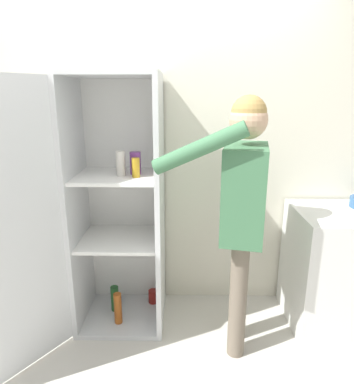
% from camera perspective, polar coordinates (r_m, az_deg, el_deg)
% --- Properties ---
extents(ground_plane, '(12.00, 12.00, 0.00)m').
position_cam_1_polar(ground_plane, '(2.42, -4.99, -28.95)').
color(ground_plane, beige).
extents(wall_back, '(7.00, 0.06, 2.55)m').
position_cam_1_polar(wall_back, '(2.72, -3.56, 6.88)').
color(wall_back, silver).
rests_on(wall_back, ground_plane).
extents(refrigerator, '(1.04, 1.10, 1.85)m').
position_cam_1_polar(refrigerator, '(2.47, -12.96, -3.04)').
color(refrigerator, silver).
rests_on(refrigerator, ground_plane).
extents(person, '(0.74, 0.58, 1.70)m').
position_cam_1_polar(person, '(2.18, 10.86, -0.99)').
color(person, '#726656').
rests_on(person, ground_plane).
extents(counter, '(0.71, 0.63, 0.90)m').
position_cam_1_polar(counter, '(2.88, 25.44, -11.47)').
color(counter, white).
rests_on(counter, ground_plane).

